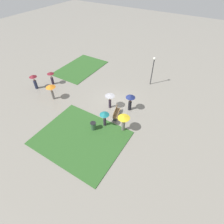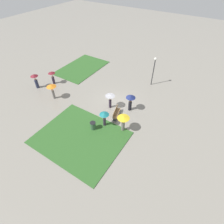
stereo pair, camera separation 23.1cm
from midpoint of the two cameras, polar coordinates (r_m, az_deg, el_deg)
name	(u,v)px [view 1 (the left image)]	position (r m, az deg, el deg)	size (l,w,h in m)	color
ground_plane	(115,105)	(20.38, 0.76, 2.18)	(90.00, 90.00, 0.00)	gray
lawn_patch_near	(81,138)	(17.22, -10.53, -8.31)	(6.59, 8.10, 0.06)	#2D5B26
lawn_patch_far	(81,68)	(28.21, -10.45, 13.98)	(7.81, 5.16, 0.06)	#2D5B26
park_bench	(116,113)	(18.74, 0.99, -0.23)	(1.80, 0.88, 0.90)	brown
lamp_post	(153,67)	(23.25, 12.96, 14.07)	(0.32, 0.32, 3.83)	#2D2D30
trash_bin	(93,126)	(17.49, -6.50, -4.56)	(0.58, 0.58, 0.90)	#335638
crowd_person_yellow	(124,120)	(16.69, 3.43, -2.74)	(1.18, 1.18, 1.87)	slate
crowd_person_navy	(130,100)	(19.11, 5.63, 3.80)	(1.04, 1.04, 1.91)	black
crowd_person_teal	(105,116)	(17.16, -2.85, -1.36)	(0.96, 0.96, 1.75)	#2D2333
crowd_person_grey	(110,98)	(19.29, -1.06, 4.62)	(1.08, 1.08, 1.81)	#2D2333
lone_walker_far_path	(34,80)	(24.58, -24.37, 9.59)	(0.95, 0.95, 1.97)	#282D47
lone_walker_mid_plaza	(51,89)	(21.72, -19.58, 7.21)	(1.12, 1.12, 1.91)	slate
lone_walker_near_lawn	(51,77)	(24.76, -19.48, 10.87)	(0.90, 0.90, 1.74)	#2D2333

